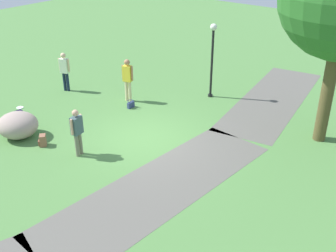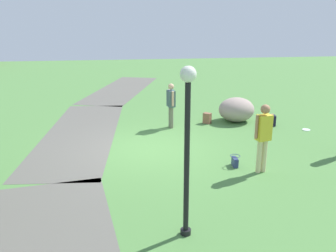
{
  "view_description": "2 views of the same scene",
  "coord_description": "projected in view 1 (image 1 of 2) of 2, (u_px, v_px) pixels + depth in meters",
  "views": [
    {
      "loc": [
        9.57,
        8.52,
        7.05
      ],
      "look_at": [
        0.65,
        1.54,
        1.25
      ],
      "focal_mm": 44.39,
      "sensor_mm": 36.0,
      "label": 1
    },
    {
      "loc": [
        -10.47,
        0.87,
        3.93
      ],
      "look_at": [
        -0.65,
        -0.48,
        0.91
      ],
      "focal_mm": 38.88,
      "sensor_mm": 36.0,
      "label": 2
    }
  ],
  "objects": [
    {
      "name": "footpath_segment_near",
      "position": [
        273.0,
        99.0,
        17.73
      ],
      "size": [
        8.26,
        3.51,
        0.01
      ],
      "color": "#5C5952",
      "rests_on": "ground"
    },
    {
      "name": "spare_backpack_on_lawn",
      "position": [
        43.0,
        141.0,
        14.08
      ],
      "size": [
        0.35,
        0.35,
        0.4
      ],
      "color": "brown",
      "rests_on": "ground"
    },
    {
      "name": "backpack_by_boulder",
      "position": [
        19.0,
        116.0,
        15.8
      ],
      "size": [
        0.31,
        0.29,
        0.4
      ],
      "color": "black",
      "rests_on": "ground"
    },
    {
      "name": "lawn_boulder",
      "position": [
        18.0,
        125.0,
        14.51
      ],
      "size": [
        1.86,
        1.89,
        0.93
      ],
      "color": "#A28D83",
      "rests_on": "ground"
    },
    {
      "name": "frisbee_on_grass",
      "position": [
        20.0,
        108.0,
        16.92
      ],
      "size": [
        0.28,
        0.28,
        0.02
      ],
      "color": "white",
      "rests_on": "ground"
    },
    {
      "name": "footpath_segment_mid",
      "position": [
        161.0,
        186.0,
        12.03
      ],
      "size": [
        8.17,
        3.04,
        0.01
      ],
      "color": "#5C5952",
      "rests_on": "ground"
    },
    {
      "name": "woman_with_handbag",
      "position": [
        128.0,
        77.0,
        17.08
      ],
      "size": [
        0.32,
        0.51,
        1.82
      ],
      "color": "beige",
      "rests_on": "ground"
    },
    {
      "name": "lamp_post",
      "position": [
        212.0,
        52.0,
        17.09
      ],
      "size": [
        0.28,
        0.28,
        3.15
      ],
      "color": "black",
      "rests_on": "ground"
    },
    {
      "name": "ground_plane",
      "position": [
        145.0,
        139.0,
        14.59
      ],
      "size": [
        48.0,
        48.0,
        0.0
      ],
      "primitive_type": "plane",
      "color": "#4E7F40"
    },
    {
      "name": "handbag_on_grass",
      "position": [
        131.0,
        104.0,
        16.88
      ],
      "size": [
        0.33,
        0.29,
        0.31
      ],
      "color": "navy",
      "rests_on": "ground"
    },
    {
      "name": "passerby_on_path",
      "position": [
        77.0,
        129.0,
        13.2
      ],
      "size": [
        0.52,
        0.29,
        1.62
      ],
      "color": "#72705B",
      "rests_on": "ground"
    },
    {
      "name": "man_near_boulder",
      "position": [
        65.0,
        69.0,
        18.12
      ],
      "size": [
        0.35,
        0.49,
        1.74
      ],
      "color": "#142236",
      "rests_on": "ground"
    }
  ]
}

